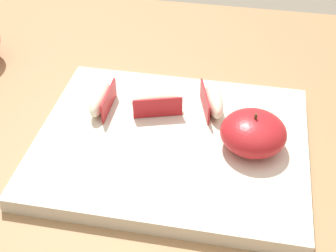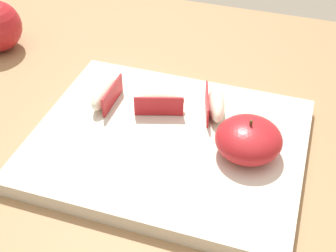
{
  "view_description": "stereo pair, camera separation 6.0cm",
  "coord_description": "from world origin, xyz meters",
  "px_view_note": "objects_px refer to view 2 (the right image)",
  "views": [
    {
      "loc": [
        0.0,
        -0.47,
        1.16
      ],
      "look_at": [
        -0.08,
        -0.02,
        0.77
      ],
      "focal_mm": 50.06,
      "sensor_mm": 36.0,
      "label": 1
    },
    {
      "loc": [
        0.06,
        -0.45,
        1.16
      ],
      "look_at": [
        -0.08,
        -0.02,
        0.77
      ],
      "focal_mm": 50.06,
      "sensor_mm": 36.0,
      "label": 2
    }
  ],
  "objects_px": {
    "apple_wedge_front": "(215,104)",
    "apple_wedge_middle": "(105,94)",
    "apple_wedge_near_knife": "(159,101)",
    "cutting_board": "(168,144)",
    "apple_half_skin_up": "(249,139)"
  },
  "relations": [
    {
      "from": "apple_wedge_front",
      "to": "apple_wedge_middle",
      "type": "distance_m",
      "value": 0.16
    },
    {
      "from": "apple_wedge_front",
      "to": "apple_wedge_near_knife",
      "type": "bearing_deg",
      "value": -166.25
    },
    {
      "from": "cutting_board",
      "to": "apple_wedge_front",
      "type": "distance_m",
      "value": 0.09
    },
    {
      "from": "cutting_board",
      "to": "apple_wedge_front",
      "type": "relative_size",
      "value": 4.72
    },
    {
      "from": "apple_wedge_front",
      "to": "apple_wedge_middle",
      "type": "bearing_deg",
      "value": -170.64
    },
    {
      "from": "apple_wedge_near_knife",
      "to": "apple_wedge_middle",
      "type": "height_order",
      "value": "same"
    },
    {
      "from": "apple_wedge_front",
      "to": "apple_wedge_middle",
      "type": "height_order",
      "value": "same"
    },
    {
      "from": "cutting_board",
      "to": "apple_half_skin_up",
      "type": "relative_size",
      "value": 4.22
    },
    {
      "from": "apple_half_skin_up",
      "to": "apple_wedge_front",
      "type": "xyz_separation_m",
      "value": [
        -0.06,
        0.07,
        -0.01
      ]
    },
    {
      "from": "cutting_board",
      "to": "apple_wedge_middle",
      "type": "bearing_deg",
      "value": 157.62
    },
    {
      "from": "cutting_board",
      "to": "apple_wedge_near_knife",
      "type": "relative_size",
      "value": 4.72
    },
    {
      "from": "apple_wedge_near_knife",
      "to": "apple_wedge_middle",
      "type": "distance_m",
      "value": 0.08
    },
    {
      "from": "apple_wedge_near_knife",
      "to": "apple_wedge_front",
      "type": "xyz_separation_m",
      "value": [
        0.08,
        0.02,
        0.0
      ]
    },
    {
      "from": "cutting_board",
      "to": "apple_half_skin_up",
      "type": "distance_m",
      "value": 0.11
    },
    {
      "from": "apple_wedge_near_knife",
      "to": "apple_half_skin_up",
      "type": "bearing_deg",
      "value": -19.76
    }
  ]
}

